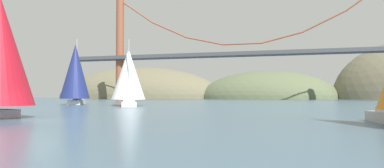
{
  "coord_description": "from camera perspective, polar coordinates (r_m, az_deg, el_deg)",
  "views": [
    {
      "loc": [
        16.23,
        -20.09,
        1.72
      ],
      "look_at": [
        0.0,
        36.2,
        3.51
      ],
      "focal_mm": 33.28,
      "sensor_mm": 36.0,
      "label": 1
    }
  ],
  "objects": [
    {
      "name": "headland_center",
      "position": [
        155.5,
        11.95,
        -2.35
      ],
      "size": [
        58.93,
        44.0,
        24.07
      ],
      "primitive_type": "ellipsoid",
      "color": "#5B6647",
      "rests_on": "ground_plane"
    },
    {
      "name": "ground_plane",
      "position": [
        25.88,
        -22.91,
        -5.42
      ],
      "size": [
        360.0,
        360.0,
        0.0
      ],
      "primitive_type": "plane",
      "color": "#426075"
    },
    {
      "name": "suspension_bridge",
      "position": [
        117.13,
        8.03,
        5.39
      ],
      "size": [
        123.87,
        6.0,
        36.08
      ],
      "color": "brown",
      "rests_on": "ground_plane"
    },
    {
      "name": "headland_left",
      "position": [
        170.67,
        -8.59,
        -2.31
      ],
      "size": [
        81.62,
        44.0,
        29.51
      ],
      "primitive_type": "ellipsoid",
      "color": "#6B664C",
      "rests_on": "ground_plane"
    },
    {
      "name": "sailboat_navy_sail",
      "position": [
        66.1,
        -18.2,
        1.69
      ],
      "size": [
        7.34,
        9.88,
        11.87
      ],
      "color": "white",
      "rests_on": "ground_plane"
    },
    {
      "name": "sailboat_white_mainsail",
      "position": [
        56.62,
        -10.14,
        1.35
      ],
      "size": [
        7.25,
        9.36,
        10.23
      ],
      "color": "white",
      "rests_on": "ground_plane"
    }
  ]
}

